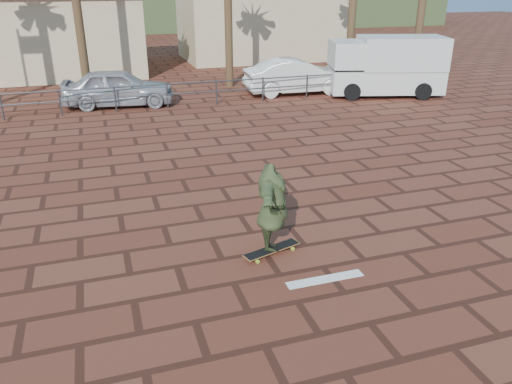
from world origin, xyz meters
TOP-DOWN VIEW (x-y plane):
  - ground at (0.00, 0.00)m, footprint 120.00×120.00m
  - paint_stripe at (0.70, -1.20)m, footprint 1.40×0.22m
  - guardrail at (0.00, 12.00)m, footprint 24.06×0.06m
  - building_west at (-6.00, 22.00)m, footprint 12.60×7.60m
  - building_east at (8.00, 24.00)m, footprint 10.60×6.60m
  - longboard at (0.11, -0.11)m, footprint 1.21×0.59m
  - skateboarder at (0.11, -0.11)m, footprint 1.23×2.16m
  - campervan at (9.52, 11.49)m, footprint 5.20×3.28m
  - car_silver at (-1.80, 13.00)m, footprint 4.57×2.28m
  - car_white at (5.93, 13.00)m, footprint 4.73×1.88m
  - street_sign at (9.95, 12.00)m, footprint 0.44×0.22m

SIDE VIEW (x-z plane):
  - ground at x=0.00m, z-range 0.00..0.00m
  - paint_stripe at x=0.70m, z-range 0.00..0.01m
  - longboard at x=0.11m, z-range 0.04..0.15m
  - guardrail at x=0.00m, z-range 0.18..1.18m
  - car_silver at x=-1.80m, z-range 0.00..1.49m
  - car_white at x=5.93m, z-range 0.00..1.53m
  - skateboarder at x=0.11m, z-range 0.12..1.81m
  - campervan at x=9.52m, z-range 0.06..2.57m
  - street_sign at x=9.95m, z-range 0.46..2.75m
  - building_west at x=-6.00m, z-range 0.03..4.53m
  - building_east at x=8.00m, z-range 0.04..5.04m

